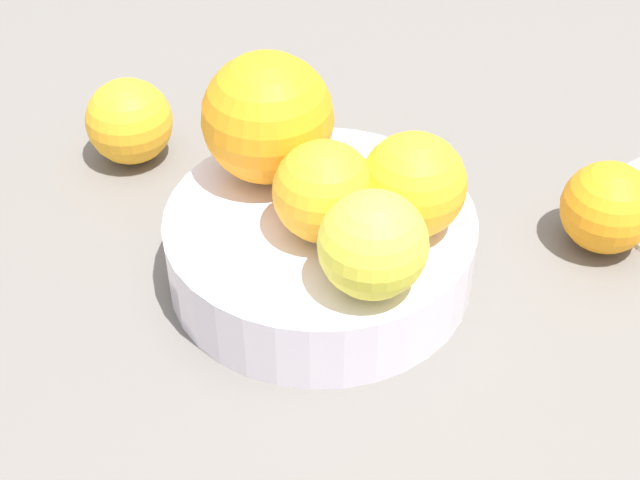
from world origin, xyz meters
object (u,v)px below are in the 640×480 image
Objects in this scene: orange_in_bowl_2 at (413,185)px; orange_in_bowl_3 at (324,191)px; orange_in_bowl_0 at (268,118)px; orange_loose_1 at (129,121)px; fruit_bowl at (320,247)px; orange_in_bowl_1 at (373,245)px; orange_loose_0 at (608,207)px.

orange_in_bowl_2 reaches higher than orange_in_bowl_3.
orange_in_bowl_0 is 1.32× the size of orange_loose_1.
fruit_bowl is 8.97cm from orange_in_bowl_1.
orange_loose_0 is (12.91, -6.02, -5.05)cm from orange_in_bowl_2.
orange_loose_1 is at bearing 102.92° from orange_in_bowl_2.
orange_in_bowl_0 is 1.32× the size of orange_in_bowl_2.
orange_in_bowl_3 is at bearing -101.27° from orange_in_bowl_0.
orange_loose_0 is at bearing -32.45° from fruit_bowl.
orange_in_bowl_1 is (-2.55, -12.32, -1.14)cm from orange_in_bowl_0.
orange_in_bowl_1 reaches higher than orange_loose_0.
orange_in_bowl_0 is 1.37× the size of orange_in_bowl_3.
orange_in_bowl_1 is at bearing 168.23° from orange_loose_0.
orange_in_bowl_2 is 5.35cm from orange_in_bowl_3.
orange_loose_0 is (15.82, -16.15, -6.08)cm from orange_in_bowl_0.
orange_loose_0 is (16.43, -10.45, 0.79)cm from fruit_bowl.
orange_loose_0 is at bearing -11.77° from orange_in_bowl_1.
orange_loose_0 reaches higher than fruit_bowl.
orange_in_bowl_3 is 0.96× the size of orange_loose_1.
fruit_bowl is 19.49cm from orange_loose_1.
orange_in_bowl_3 is at bearing -121.92° from fruit_bowl.
orange_in_bowl_1 reaches higher than fruit_bowl.
orange_in_bowl_0 is 1.36× the size of orange_in_bowl_1.
orange_loose_0 is at bearing -58.37° from orange_loose_1.
fruit_bowl is 3.16× the size of orange_in_bowl_1.
fruit_bowl is 5.91cm from orange_in_bowl_3.
fruit_bowl is 3.16× the size of orange_loose_0.
orange_loose_0 is 0.97× the size of orange_loose_1.
fruit_bowl is at bearing 147.55° from orange_loose_0.
orange_in_bowl_1 is at bearing -102.25° from orange_in_bowl_3.
orange_in_bowl_1 reaches higher than orange_loose_1.
orange_in_bowl_3 is at bearing -86.78° from orange_loose_1.
orange_in_bowl_0 is 15.13cm from orange_loose_1.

